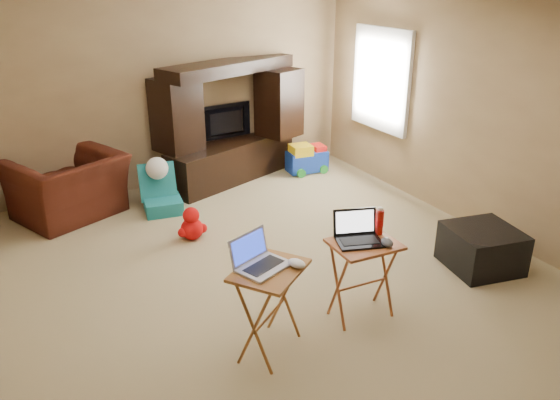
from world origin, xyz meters
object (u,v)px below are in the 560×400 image
entertainment_center (231,123)px  water_bottle (379,222)px  child_rocker (162,189)px  ottoman (482,248)px  tray_table_left (270,310)px  tray_table_right (362,280)px  television (227,123)px  plush_toy (192,223)px  laptop_right (360,230)px  mouse_right (387,242)px  laptop_left (264,254)px  push_toy (307,158)px  mouse_left (297,263)px  recliner (69,187)px

entertainment_center → water_bottle: (-0.17, -3.49, -0.02)m
child_rocker → ottoman: size_ratio=0.91×
tray_table_left → tray_table_right: size_ratio=1.03×
ottoman → television: bearing=108.1°
plush_toy → laptop_right: 2.25m
tray_table_left → entertainment_center: bearing=35.1°
laptop_right → water_bottle: (0.24, 0.06, -0.01)m
mouse_right → television: bearing=86.5°
child_rocker → laptop_left: size_ratio=1.55×
entertainment_center → plush_toy: size_ratio=5.28×
plush_toy → push_toy: size_ratio=0.65×
laptop_left → television: bearing=48.8°
child_rocker → water_bottle: water_bottle is taller
laptop_right → mouse_left: bearing=-150.6°
recliner → mouse_left: bearing=84.5°
recliner → laptop_right: size_ratio=3.17×
laptop_left → mouse_left: laptop_left is taller
mouse_right → ottoman: bearing=9.4°
plush_toy → recliner: bearing=129.9°
child_rocker → ottoman: (2.38, -2.81, -0.09)m
tray_table_right → mouse_left: size_ratio=4.76×
child_rocker → water_bottle: size_ratio=2.73×
push_toy → laptop_right: 3.68m
plush_toy → mouse_left: bearing=-88.1°
television → tray_table_right: television is taller
television → plush_toy: size_ratio=2.19×
entertainment_center → laptop_left: 3.80m
laptop_left → mouse_right: laptop_left is taller
television → laptop_left: 3.94m
push_toy → plush_toy: bearing=-144.3°
push_toy → mouse_right: size_ratio=4.14×
laptop_right → water_bottle: laptop_right is taller
entertainment_center → ottoman: entertainment_center is taller
plush_toy → laptop_right: size_ratio=1.05×
ottoman → laptop_left: (-2.47, -0.13, 0.63)m
child_rocker → tray_table_left: size_ratio=0.81×
television → push_toy: television is taller
child_rocker → plush_toy: size_ratio=1.54×
television → plush_toy: bearing=49.3°
entertainment_center → child_rocker: (-1.20, -0.64, -0.53)m
laptop_right → mouse_right: size_ratio=2.58×
push_toy → mouse_left: 4.09m
television → tray_table_left: size_ratio=1.16×
television → child_rocker: (-1.20, -0.79, -0.50)m
push_toy → ottoman: size_ratio=0.91×
tray_table_right → water_bottle: water_bottle is taller
plush_toy → water_bottle: water_bottle is taller
laptop_left → laptop_right: laptop_left is taller
ottoman → laptop_right: laptop_right is taller
television → mouse_right: (-0.24, -3.83, -0.06)m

